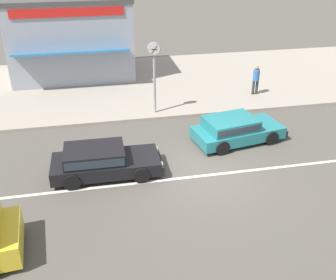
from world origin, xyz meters
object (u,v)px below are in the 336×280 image
(street_clock, at_px, (154,62))
(shopfront_corner_warung, at_px, (72,37))
(hatchback_teal_1, at_px, (235,129))
(pedestrian_mid_kerb, at_px, (256,78))
(hatchback_black_0, at_px, (102,160))

(street_clock, xyz_separation_m, shopfront_corner_warung, (-3.80, 6.52, -0.17))
(hatchback_teal_1, xyz_separation_m, street_clock, (-2.85, 3.33, 2.04))
(street_clock, distance_m, pedestrian_mid_kerb, 6.02)
(hatchback_black_0, bearing_deg, hatchback_teal_1, 14.82)
(hatchback_black_0, xyz_separation_m, hatchback_teal_1, (5.62, 1.49, -0.00))
(street_clock, height_order, pedestrian_mid_kerb, street_clock)
(hatchback_teal_1, height_order, pedestrian_mid_kerb, pedestrian_mid_kerb)
(shopfront_corner_warung, bearing_deg, street_clock, -59.75)
(hatchback_black_0, xyz_separation_m, pedestrian_mid_kerb, (8.44, 6.14, 0.46))
(hatchback_teal_1, bearing_deg, pedestrian_mid_kerb, 58.83)
(hatchback_black_0, bearing_deg, pedestrian_mid_kerb, 36.04)
(hatchback_teal_1, height_order, shopfront_corner_warung, shopfront_corner_warung)
(pedestrian_mid_kerb, bearing_deg, hatchback_black_0, -143.96)
(hatchback_black_0, distance_m, hatchback_teal_1, 5.82)
(hatchback_teal_1, bearing_deg, shopfront_corner_warung, 124.04)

